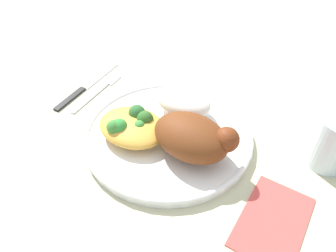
{
  "coord_description": "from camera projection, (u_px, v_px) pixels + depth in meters",
  "views": [
    {
      "loc": [
        0.21,
        -0.31,
        0.36
      ],
      "look_at": [
        0.0,
        0.0,
        0.03
      ],
      "focal_mm": 32.77,
      "sensor_mm": 36.0,
      "label": 1
    }
  ],
  "objects": [
    {
      "name": "knife",
      "position": [
        83.0,
        88.0,
        0.62
      ],
      "size": [
        0.04,
        0.19,
        0.01
      ],
      "color": "black",
      "rests_on": "ground_plane"
    },
    {
      "name": "fork",
      "position": [
        99.0,
        90.0,
        0.61
      ],
      "size": [
        0.03,
        0.14,
        0.01
      ],
      "color": "silver",
      "rests_on": "ground_plane"
    },
    {
      "name": "rice_pile",
      "position": [
        183.0,
        101.0,
        0.53
      ],
      "size": [
        0.1,
        0.07,
        0.04
      ],
      "primitive_type": "ellipsoid",
      "color": "white",
      "rests_on": "plate"
    },
    {
      "name": "ground_plane",
      "position": [
        168.0,
        138.0,
        0.51
      ],
      "size": [
        2.0,
        2.0,
        0.0
      ],
      "primitive_type": "plane",
      "color": "beige"
    },
    {
      "name": "mac_cheese_with_broccoli",
      "position": [
        132.0,
        126.0,
        0.49
      ],
      "size": [
        0.11,
        0.09,
        0.04
      ],
      "color": "gold",
      "rests_on": "plate"
    },
    {
      "name": "plate",
      "position": [
        168.0,
        134.0,
        0.51
      ],
      "size": [
        0.28,
        0.28,
        0.02
      ],
      "color": "white",
      "rests_on": "ground_plane"
    },
    {
      "name": "roasted_chicken",
      "position": [
        193.0,
        137.0,
        0.45
      ],
      "size": [
        0.13,
        0.08,
        0.06
      ],
      "color": "brown",
      "rests_on": "plate"
    },
    {
      "name": "napkin",
      "position": [
        273.0,
        221.0,
        0.4
      ],
      "size": [
        0.08,
        0.13,
        0.0
      ],
      "primitive_type": "cube",
      "rotation": [
        0.0,
        0.0,
        0.03
      ],
      "color": "#DB4C47",
      "rests_on": "ground_plane"
    },
    {
      "name": "water_glass",
      "position": [
        333.0,
        144.0,
        0.45
      ],
      "size": [
        0.06,
        0.06,
        0.08
      ],
      "primitive_type": "cylinder",
      "color": "silver",
      "rests_on": "ground_plane"
    }
  ]
}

